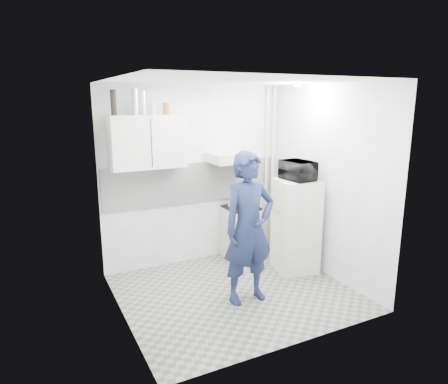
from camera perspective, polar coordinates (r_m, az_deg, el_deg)
name	(u,v)px	position (r m, az deg, el deg)	size (l,w,h in m)	color
floor	(235,292)	(5.24, 1.61, -14.10)	(2.80, 2.80, 0.00)	gray
ceiling	(237,81)	(4.67, 1.82, 15.59)	(2.80, 2.80, 0.00)	white
wall_back	(196,176)	(5.90, -4.09, 2.34)	(2.80, 2.80, 0.00)	white
wall_left	(118,207)	(4.32, -14.84, -2.02)	(2.60, 2.60, 0.00)	white
wall_right	(327,182)	(5.58, 14.45, 1.35)	(2.60, 2.60, 0.00)	white
person	(249,228)	(4.73, 3.56, -5.19)	(0.67, 0.44, 1.82)	#1A2344
stove	(241,233)	(6.18, 2.44, -5.86)	(0.49, 0.49, 0.78)	beige
fridge	(296,226)	(5.74, 10.20, -4.74)	(0.55, 0.55, 1.32)	silver
stove_top	(241,208)	(6.06, 2.48, -2.23)	(0.47, 0.47, 0.03)	black
saucepan	(234,203)	(6.06, 1.38, -1.58)	(0.18, 0.18, 0.10)	silver
microwave	(298,170)	(5.56, 10.53, 3.05)	(0.32, 0.48, 0.27)	black
bottle_a	(113,102)	(5.28, -15.52, 12.23)	(0.07, 0.07, 0.32)	black
bottle_c	(135,102)	(5.35, -12.59, 12.47)	(0.08, 0.08, 0.33)	silver
bottle_d	(143,103)	(5.37, -11.46, 12.34)	(0.07, 0.07, 0.30)	silver
canister_a	(153,108)	(5.41, -10.07, 11.74)	(0.07, 0.07, 0.18)	#B2B7BC
canister_b	(166,109)	(5.46, -8.29, 11.70)	(0.08, 0.08, 0.15)	brown
upper_cabinet	(148,142)	(5.41, -10.85, 7.06)	(1.00, 0.35, 0.70)	silver
range_hood	(230,158)	(5.82, 0.93, 4.92)	(0.60, 0.50, 0.14)	beige
backsplash	(196,183)	(5.90, -4.01, 1.36)	(2.74, 0.03, 0.60)	white
pipe_a	(272,170)	(6.44, 6.94, 3.17)	(0.05, 0.05, 2.60)	beige
pipe_b	(266,170)	(6.37, 6.04, 3.09)	(0.04, 0.04, 2.60)	beige
ceiling_spot_fixture	(298,86)	(5.38, 10.47, 14.73)	(0.10, 0.10, 0.02)	white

